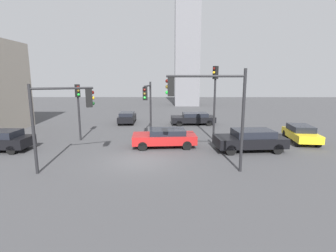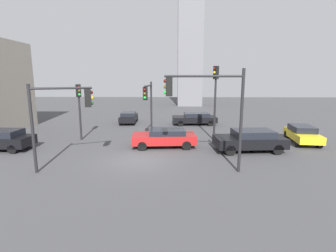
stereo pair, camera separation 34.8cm
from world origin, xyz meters
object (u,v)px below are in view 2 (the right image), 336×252
at_px(traffic_light_0, 206,100).
at_px(traffic_light_4, 148,99).
at_px(car_1, 302,134).
at_px(car_5, 129,117).
at_px(car_4, 0,139).
at_px(traffic_light_2, 79,101).
at_px(car_2, 250,140).
at_px(car_3, 165,137).
at_px(traffic_light_1, 62,109).
at_px(car_0, 195,118).
at_px(traffic_light_3, 215,90).

xyz_separation_m(traffic_light_0, traffic_light_4, (-3.78, 7.41, -0.57)).
bearing_deg(car_1, car_5, -112.63).
bearing_deg(car_4, traffic_light_2, -144.33).
height_order(car_2, car_5, car_2).
bearing_deg(car_3, car_4, 0.99).
bearing_deg(traffic_light_1, car_3, 18.22).
xyz_separation_m(traffic_light_1, traffic_light_2, (-1.61, 6.84, -0.18)).
xyz_separation_m(car_0, car_1, (7.77, -7.81, 0.02)).
height_order(traffic_light_0, car_5, traffic_light_0).
bearing_deg(car_3, traffic_light_0, 111.64).
height_order(traffic_light_0, car_0, traffic_light_0).
height_order(traffic_light_1, car_1, traffic_light_1).
relative_size(car_4, car_5, 1.14).
distance_m(traffic_light_1, car_0, 16.57).
height_order(car_0, car_2, car_2).
height_order(car_0, car_1, car_1).
relative_size(traffic_light_0, car_0, 1.14).
xyz_separation_m(traffic_light_2, car_1, (17.68, -0.57, -2.46)).
distance_m(traffic_light_0, car_0, 14.48).
bearing_deg(traffic_light_2, traffic_light_3, 52.66).
bearing_deg(car_2, traffic_light_4, -30.45).
height_order(traffic_light_1, traffic_light_3, traffic_light_3).
relative_size(traffic_light_1, traffic_light_4, 1.00).
height_order(traffic_light_0, car_1, traffic_light_0).
xyz_separation_m(traffic_light_1, car_4, (-6.25, 3.71, -2.60)).
height_order(traffic_light_2, car_0, traffic_light_2).
bearing_deg(traffic_light_4, traffic_light_3, 90.26).
bearing_deg(traffic_light_4, car_1, 89.50).
height_order(traffic_light_3, car_3, traffic_light_3).
bearing_deg(car_3, car_0, -112.05).
bearing_deg(traffic_light_0, traffic_light_4, -56.78).
distance_m(traffic_light_3, car_4, 16.22).
bearing_deg(car_3, car_1, -176.52).
xyz_separation_m(car_2, car_5, (-10.37, 10.98, -0.12)).
height_order(traffic_light_4, car_4, traffic_light_4).
bearing_deg(traffic_light_0, car_1, -136.88).
height_order(traffic_light_1, traffic_light_2, traffic_light_1).
relative_size(car_1, car_4, 0.93).
bearing_deg(car_3, traffic_light_4, -65.48).
xyz_separation_m(car_0, car_5, (-7.37, 0.70, -0.02)).
distance_m(traffic_light_2, traffic_light_3, 10.92).
height_order(traffic_light_3, car_5, traffic_light_3).
relative_size(traffic_light_3, traffic_light_4, 1.26).
distance_m(traffic_light_1, traffic_light_3, 11.62).
bearing_deg(car_1, car_2, -56.01).
xyz_separation_m(traffic_light_3, car_1, (6.79, -0.69, -3.37)).
bearing_deg(car_5, traffic_light_0, -157.49).
relative_size(car_1, car_2, 0.86).
xyz_separation_m(traffic_light_2, traffic_light_3, (10.89, 0.12, 0.91)).
distance_m(car_1, car_2, 5.37).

